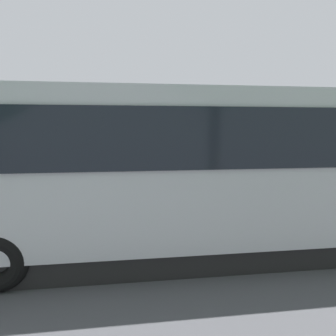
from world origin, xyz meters
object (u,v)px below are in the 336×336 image
at_px(spectator_left, 168,180).
at_px(parked_motorcycle_silver, 288,204).
at_px(spectator_far_left, 210,178).
at_px(traffic_cone, 185,175).
at_px(stunt_motorcycle, 151,171).
at_px(spectator_centre, 125,183).
at_px(tour_bus, 192,174).

relative_size(spectator_left, parked_motorcycle_silver, 0.88).
distance_m(spectator_far_left, traffic_cone, 5.84).
relative_size(spectator_left, traffic_cone, 2.87).
height_order(parked_motorcycle_silver, traffic_cone, parked_motorcycle_silver).
bearing_deg(traffic_cone, stunt_motorcycle, 25.57).
distance_m(spectator_left, parked_motorcycle_silver, 3.44).
bearing_deg(spectator_far_left, spectator_centre, 3.16).
bearing_deg(tour_bus, stunt_motorcycle, -84.31).
distance_m(tour_bus, spectator_far_left, 3.12).
xyz_separation_m(spectator_left, parked_motorcycle_silver, (-3.32, 0.65, -0.60)).
distance_m(spectator_far_left, spectator_left, 1.29).
xyz_separation_m(spectator_left, traffic_cone, (-1.20, -6.00, -0.78)).
xyz_separation_m(parked_motorcycle_silver, traffic_cone, (2.13, -6.64, -0.18)).
height_order(spectator_centre, traffic_cone, spectator_centre).
bearing_deg(spectator_centre, parked_motorcycle_silver, 171.04).
distance_m(tour_bus, spectator_centre, 3.26).
distance_m(spectator_far_left, spectator_centre, 2.52).
height_order(parked_motorcycle_silver, stunt_motorcycle, stunt_motorcycle).
bearing_deg(spectator_left, spectator_centre, -3.34).
height_order(tour_bus, spectator_centre, tour_bus).
xyz_separation_m(tour_bus, spectator_far_left, (-0.94, -2.92, -0.56)).
distance_m(spectator_left, spectator_centre, 1.25).
relative_size(spectator_far_left, spectator_left, 1.00).
xyz_separation_m(spectator_far_left, stunt_motorcycle, (1.73, -4.99, -0.47)).
height_order(stunt_motorcycle, traffic_cone, stunt_motorcycle).
distance_m(parked_motorcycle_silver, stunt_motorcycle, 6.97).
bearing_deg(tour_bus, spectator_centre, -60.54).
bearing_deg(spectator_far_left, spectator_left, 9.42).
bearing_deg(parked_motorcycle_silver, spectator_far_left, -22.70).
relative_size(tour_bus, spectator_left, 5.43).
relative_size(parked_motorcycle_silver, stunt_motorcycle, 1.09).
height_order(spectator_left, traffic_cone, spectator_left).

